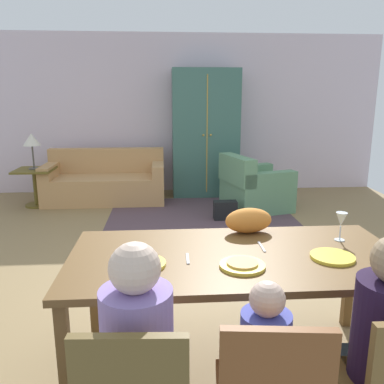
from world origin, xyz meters
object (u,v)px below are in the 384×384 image
at_px(plate_near_woman, 332,257).
at_px(person_woman, 380,359).
at_px(dining_table, 236,265).
at_px(person_child, 262,381).
at_px(person_man, 140,370).
at_px(cat, 249,220).
at_px(handbag, 225,210).
at_px(armchair, 254,188).
at_px(table_lamp, 32,141).
at_px(plate_near_child, 242,265).
at_px(couch, 106,182).
at_px(side_table, 36,182).
at_px(plate_near_man, 143,264).
at_px(wine_glass, 341,221).
at_px(armoire, 205,133).

xyz_separation_m(plate_near_woman, person_woman, (0.00, -0.56, -0.26)).
bearing_deg(dining_table, person_child, -89.72).
xyz_separation_m(person_man, cat, (0.68, 1.04, 0.33)).
bearing_deg(person_woman, person_child, -179.43).
bearing_deg(handbag, person_man, -104.38).
height_order(armchair, table_lamp, table_lamp).
bearing_deg(table_lamp, dining_table, -59.06).
distance_m(plate_near_child, cat, 0.58).
relative_size(person_man, couch, 0.59).
bearing_deg(couch, dining_table, -72.23).
relative_size(person_man, side_table, 1.91).
bearing_deg(person_child, dining_table, 90.28).
xyz_separation_m(person_man, handbag, (0.96, 3.73, -0.38)).
bearing_deg(person_child, table_lamp, 117.21).
height_order(plate_near_man, wine_glass, wine_glass).
relative_size(plate_near_man, couch, 0.13).
bearing_deg(armchair, couch, 163.53).
height_order(plate_near_child, wine_glass, wine_glass).
height_order(plate_near_woman, couch, couch).
bearing_deg(armoire, plate_near_man, -100.06).
bearing_deg(handbag, couch, 146.93).
bearing_deg(cat, person_man, -129.11).
bearing_deg(table_lamp, armoire, 12.38).
relative_size(plate_near_man, armchair, 0.24).
xyz_separation_m(person_man, couch, (-0.82, 4.89, -0.21)).
relative_size(plate_near_man, person_man, 0.23).
xyz_separation_m(person_woman, handbag, (-0.11, 3.73, -0.38)).
bearing_deg(person_woman, handbag, 91.76).
bearing_deg(plate_near_woman, armchair, 84.01).
distance_m(person_man, cat, 1.29).
distance_m(plate_near_child, table_lamp, 4.79).
bearing_deg(armchair, table_lamp, 172.84).
xyz_separation_m(side_table, table_lamp, (0.00, 0.00, 0.63)).
distance_m(person_child, table_lamp, 5.25).
distance_m(person_man, armchair, 4.47).
xyz_separation_m(armchair, table_lamp, (-3.30, 0.41, 0.69)).
bearing_deg(dining_table, armchair, 75.50).
distance_m(couch, handbag, 2.13).
distance_m(plate_near_child, side_table, 4.80).
relative_size(cat, armoire, 0.15).
xyz_separation_m(wine_glass, handbag, (-0.28, 2.89, -0.76)).
xyz_separation_m(armoire, side_table, (-2.68, -0.59, -0.67)).
height_order(plate_near_man, table_lamp, table_lamp).
bearing_deg(person_woman, couch, 111.16).
height_order(dining_table, armoire, armoire).
height_order(plate_near_child, side_table, plate_near_child).
height_order(person_woman, handbag, person_woman).
height_order(plate_near_man, couch, couch).
relative_size(person_man, person_woman, 1.00).
distance_m(dining_table, person_child, 0.72).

